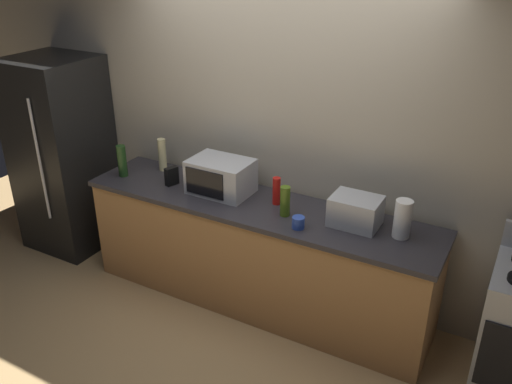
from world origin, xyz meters
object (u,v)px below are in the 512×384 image
object	(u,v)px
cordless_phone	(172,176)
bottle_wine	(122,161)
bottle_hand_soap	(162,155)
bottle_olive_oil	(285,201)
bottle_hot_sauce	(276,191)
toaster_oven	(356,211)
refrigerator	(63,155)
mug_blue	(298,223)
microwave	(221,176)
paper_towel_roll	(403,219)

from	to	relation	value
cordless_phone	bottle_wine	world-z (taller)	bottle_wine
bottle_hand_soap	bottle_olive_oil	bearing A→B (deg)	-10.34
bottle_hot_sauce	bottle_wine	bearing A→B (deg)	-173.17
bottle_olive_oil	bottle_hot_sauce	bearing A→B (deg)	135.71
toaster_oven	cordless_phone	xyz separation A→B (m)	(-1.53, -0.09, -0.03)
bottle_wine	bottle_olive_oil	bearing A→B (deg)	1.11
refrigerator	mug_blue	xyz separation A→B (m)	(2.49, -0.18, 0.04)
cordless_phone	bottle_hand_soap	bearing A→B (deg)	157.75
refrigerator	microwave	world-z (taller)	refrigerator
paper_towel_roll	bottle_olive_oil	world-z (taller)	paper_towel_roll
cordless_phone	mug_blue	size ratio (longest dim) A/B	1.69
bottle_olive_oil	bottle_hand_soap	distance (m)	1.31
microwave	paper_towel_roll	world-z (taller)	same
cordless_phone	bottle_hot_sauce	size ratio (longest dim) A/B	0.70
refrigerator	paper_towel_roll	xyz separation A→B (m)	(3.14, 0.05, 0.13)
bottle_olive_oil	paper_towel_roll	bearing A→B (deg)	7.40
bottle_hot_sauce	mug_blue	world-z (taller)	bottle_hot_sauce
refrigerator	microwave	bearing A→B (deg)	1.61
toaster_oven	bottle_hand_soap	bearing A→B (deg)	176.18
paper_towel_roll	cordless_phone	world-z (taller)	paper_towel_roll
microwave	bottle_wine	size ratio (longest dim) A/B	1.76
paper_towel_roll	bottle_olive_oil	bearing A→B (deg)	-172.60
bottle_hand_soap	paper_towel_roll	bearing A→B (deg)	-3.50
cordless_phone	bottle_hot_sauce	world-z (taller)	bottle_hot_sauce
paper_towel_roll	mug_blue	world-z (taller)	paper_towel_roll
refrigerator	mug_blue	bearing A→B (deg)	-4.15
paper_towel_roll	microwave	bearing A→B (deg)	-179.91
toaster_oven	mug_blue	distance (m)	0.41
bottle_hand_soap	mug_blue	bearing A→B (deg)	-13.86
paper_towel_roll	bottle_wine	world-z (taller)	bottle_wine
microwave	bottle_hot_sauce	world-z (taller)	microwave
toaster_oven	microwave	bearing A→B (deg)	-179.37
bottle_hot_sauce	bottle_hand_soap	distance (m)	1.16
microwave	bottle_hand_soap	bearing A→B (deg)	169.04
microwave	bottle_wine	distance (m)	0.90
refrigerator	cordless_phone	bearing A→B (deg)	-1.20
microwave	bottle_wine	xyz separation A→B (m)	(-0.89, -0.13, 0.00)
toaster_oven	bottle_hot_sauce	bearing A→B (deg)	178.34
refrigerator	toaster_oven	size ratio (longest dim) A/B	5.29
microwave	refrigerator	bearing A→B (deg)	-178.39
mug_blue	cordless_phone	bearing A→B (deg)	172.76
bottle_wine	mug_blue	xyz separation A→B (m)	(1.67, -0.09, -0.09)
bottle_wine	bottle_hand_soap	world-z (taller)	bottle_hand_soap
bottle_hot_sauce	bottle_olive_oil	xyz separation A→B (m)	(0.14, -0.13, 0.01)
toaster_oven	paper_towel_roll	size ratio (longest dim) A/B	1.26
bottle_wine	paper_towel_roll	bearing A→B (deg)	3.34
refrigerator	microwave	size ratio (longest dim) A/B	3.75
microwave	bottle_olive_oil	size ratio (longest dim) A/B	2.11
bottle_wine	toaster_oven	bearing A→B (deg)	4.17
paper_towel_roll	bottle_hand_soap	distance (m)	2.12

